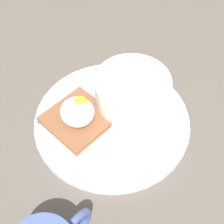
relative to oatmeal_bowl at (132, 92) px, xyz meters
The scene contains 9 objects.
ground_plane 7.02cm from the oatmeal_bowl, 67.39° to the right, with size 120.00×120.00×2.00cm, color #514841.
plate 5.88cm from the oatmeal_bowl, 67.39° to the right, with size 26.44×26.44×1.60cm.
oatmeal_bowl is the anchor object (origin of this frame).
toast_slice 10.20cm from the oatmeal_bowl, 89.46° to the right, with size 12.94×12.94×1.29cm.
poached_egg 9.83cm from the oatmeal_bowl, 90.02° to the right, with size 6.12×5.57×3.48cm.
banana_slice_front 9.10cm from the oatmeal_bowl, 41.34° to the right, with size 4.42×4.52×1.83cm.
banana_slice_left 10.79cm from the oatmeal_bowl, 28.98° to the right, with size 3.93×3.94×1.32cm.
banana_slice_back 13.01cm from the oatmeal_bowl, 45.82° to the right, with size 4.42×4.38×1.17cm.
banana_slice_right 13.94cm from the oatmeal_bowl, 27.11° to the right, with size 3.20×3.03×1.76cm.
Camera 1 is at (28.91, -12.77, 45.74)cm, focal length 50.00 mm.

